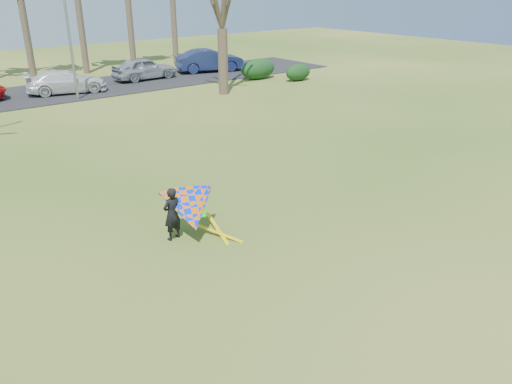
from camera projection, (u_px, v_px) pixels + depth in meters
ground at (303, 253)px, 13.26m from camera, size 100.00×100.00×0.00m
parking_strip at (29, 96)px, 31.31m from camera, size 46.00×7.00×0.06m
streetlight at (70, 23)px, 28.65m from camera, size 2.28×0.18×8.00m
hedge_near at (258, 69)px, 36.44m from camera, size 2.95×1.34×1.47m
hedge_far at (298, 72)px, 35.91m from camera, size 2.17×1.02×1.20m
car_3 at (66, 82)px, 31.67m from camera, size 5.19×3.00×1.41m
car_4 at (144, 68)px, 36.02m from camera, size 4.68×2.08×1.57m
car_5 at (210, 60)px, 39.14m from camera, size 5.54×3.23×1.72m
kite_flyer at (189, 210)px, 13.75m from camera, size 2.13×2.39×2.02m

